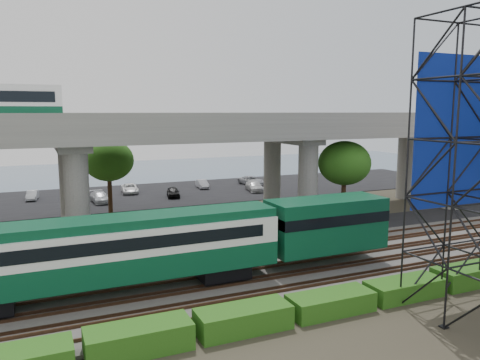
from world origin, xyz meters
name	(u,v)px	position (x,y,z in m)	size (l,w,h in m)	color
ground	(275,287)	(0.00, 0.00, 0.00)	(140.00, 140.00, 0.00)	#474233
ballast_bed	(260,275)	(0.00, 2.00, 0.10)	(90.00, 12.00, 0.20)	slate
service_road	(213,242)	(0.00, 10.50, 0.04)	(90.00, 5.00, 0.08)	black
parking_lot	(148,195)	(0.00, 34.00, 0.04)	(90.00, 18.00, 0.08)	black
harbor_water	(118,174)	(0.00, 56.00, 0.01)	(140.00, 40.00, 0.03)	#4A607A
rail_tracks	(260,272)	(0.00, 2.00, 0.28)	(90.00, 9.52, 0.16)	#472D1E
commuter_train	(151,245)	(-6.96, 2.00, 2.88)	(29.30, 3.06, 4.30)	black
overpass	(177,137)	(-1.21, 16.00, 8.21)	(80.00, 12.00, 12.40)	#9E9B93
hedge_strip	(331,302)	(1.01, -4.30, 0.56)	(34.60, 1.80, 1.20)	#275A14
trees	(138,169)	(-4.67, 16.17, 5.57)	(40.94, 16.94, 7.69)	#382314
parked_cars	(157,190)	(1.00, 33.31, 0.69)	(37.50, 9.63, 1.30)	silver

